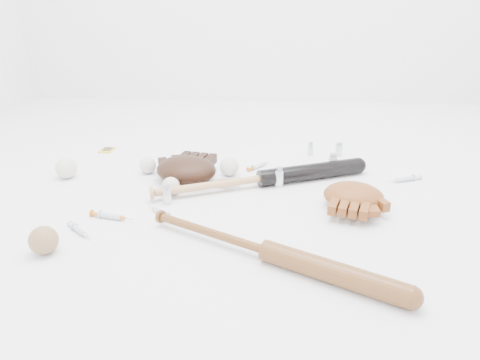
# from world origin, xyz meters

# --- Properties ---
(bat_dark) EXTENTS (0.84, 0.41, 0.06)m
(bat_dark) POSITION_xyz_m (0.07, 0.08, 0.03)
(bat_dark) COLOR black
(bat_dark) RESTS_ON ground
(bat_wood) EXTENTS (0.75, 0.44, 0.06)m
(bat_wood) POSITION_xyz_m (0.10, -0.43, 0.03)
(bat_wood) COLOR brown
(bat_wood) RESTS_ON ground
(glove_dark) EXTENTS (0.33, 0.33, 0.10)m
(glove_dark) POSITION_xyz_m (-0.22, 0.11, 0.05)
(glove_dark) COLOR black
(glove_dark) RESTS_ON ground
(glove_tan) EXTENTS (0.30, 0.30, 0.09)m
(glove_tan) POSITION_xyz_m (0.39, -0.08, 0.04)
(glove_tan) COLOR brown
(glove_tan) RESTS_ON ground
(trading_card) EXTENTS (0.06, 0.08, 0.00)m
(trading_card) POSITION_xyz_m (-0.65, 0.45, 0.00)
(trading_card) COLOR gold
(trading_card) RESTS_ON ground
(pedestal) EXTENTS (0.08, 0.08, 0.04)m
(pedestal) POSITION_xyz_m (-0.05, 0.08, 0.02)
(pedestal) COLOR white
(pedestal) RESTS_ON ground
(baseball_on_pedestal) EXTENTS (0.07, 0.07, 0.07)m
(baseball_on_pedestal) POSITION_xyz_m (-0.05, 0.08, 0.08)
(baseball_on_pedestal) COLOR beige
(baseball_on_pedestal) RESTS_ON pedestal
(baseball_left) EXTENTS (0.08, 0.08, 0.08)m
(baseball_left) POSITION_xyz_m (-0.70, 0.12, 0.04)
(baseball_left) COLOR beige
(baseball_left) RESTS_ON ground
(baseball_upper) EXTENTS (0.07, 0.07, 0.07)m
(baseball_upper) POSITION_xyz_m (-0.39, 0.19, 0.03)
(baseball_upper) COLOR beige
(baseball_upper) RESTS_ON ground
(baseball_mid) EXTENTS (0.06, 0.06, 0.06)m
(baseball_mid) POSITION_xyz_m (-0.26, -0.01, 0.03)
(baseball_mid) COLOR beige
(baseball_mid) RESTS_ON ground
(baseball_aged) EXTENTS (0.08, 0.08, 0.08)m
(baseball_aged) POSITION_xyz_m (-0.53, -0.44, 0.04)
(baseball_aged) COLOR olive
(baseball_aged) RESTS_ON ground
(syringe_0) EXTENTS (0.17, 0.07, 0.02)m
(syringe_0) POSITION_xyz_m (-0.42, -0.22, 0.01)
(syringe_0) COLOR #ADBCC6
(syringe_0) RESTS_ON ground
(syringe_1) EXTENTS (0.13, 0.12, 0.02)m
(syringe_1) POSITION_xyz_m (-0.26, -0.18, 0.01)
(syringe_1) COLOR #ADBCC6
(syringe_1) RESTS_ON ground
(syringe_2) EXTENTS (0.12, 0.13, 0.02)m
(syringe_2) POSITION_xyz_m (0.05, 0.28, 0.01)
(syringe_2) COLOR #ADBCC6
(syringe_2) RESTS_ON ground
(syringe_3) EXTENTS (0.04, 0.13, 0.02)m
(syringe_3) POSITION_xyz_m (0.34, -0.09, 0.01)
(syringe_3) COLOR #ADBCC6
(syringe_3) RESTS_ON ground
(syringe_4) EXTENTS (0.17, 0.09, 0.02)m
(syringe_4) POSITION_xyz_m (0.62, 0.17, 0.01)
(syringe_4) COLOR #ADBCC6
(syringe_4) RESTS_ON ground
(syringe_5) EXTENTS (0.13, 0.12, 0.02)m
(syringe_5) POSITION_xyz_m (-0.48, -0.32, 0.01)
(syringe_5) COLOR #ADBCC6
(syringe_5) RESTS_ON ground
(vial_0) EXTENTS (0.02, 0.02, 0.06)m
(vial_0) POSITION_xyz_m (0.40, 0.45, 0.03)
(vial_0) COLOR silver
(vial_0) RESTS_ON ground
(vial_1) EXTENTS (0.02, 0.02, 0.06)m
(vial_1) POSITION_xyz_m (0.28, 0.45, 0.03)
(vial_1) COLOR silver
(vial_1) RESTS_ON ground
(vial_2) EXTENTS (0.03, 0.03, 0.08)m
(vial_2) POSITION_xyz_m (0.13, 0.09, 0.04)
(vial_2) COLOR silver
(vial_2) RESTS_ON ground
(vial_3) EXTENTS (0.04, 0.04, 0.08)m
(vial_3) POSITION_xyz_m (0.35, 0.23, 0.04)
(vial_3) COLOR silver
(vial_3) RESTS_ON ground
(vial_4) EXTENTS (0.03, 0.03, 0.07)m
(vial_4) POSITION_xyz_m (-0.25, -0.09, 0.03)
(vial_4) COLOR silver
(vial_4) RESTS_ON ground
(vial_5) EXTENTS (0.02, 0.02, 0.06)m
(vial_5) POSITION_xyz_m (0.41, 0.45, 0.03)
(vial_5) COLOR silver
(vial_5) RESTS_ON ground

